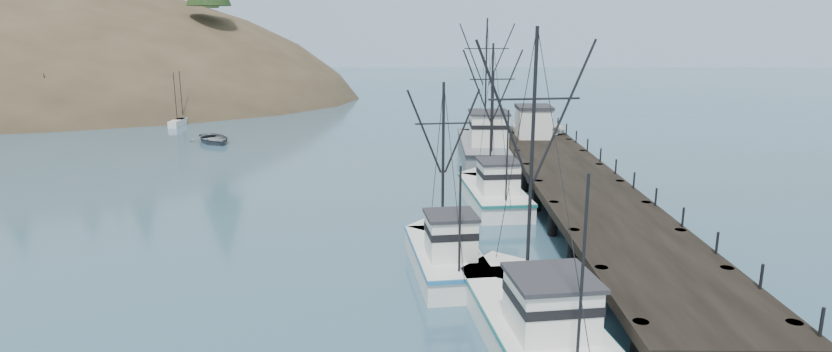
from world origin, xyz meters
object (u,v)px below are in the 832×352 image
Objects in this scene: pier at (579,185)px; pickup_truck at (539,126)px; trawler_far at (493,192)px; pier_shed at (533,121)px; work_vessel at (486,147)px; trawler_near at (534,320)px; motorboat at (214,143)px; trawler_mid at (445,255)px.

pickup_truck reaches higher than pier.
pier_shed is at bearing 70.79° from trawler_far.
trawler_near is at bearing -92.16° from work_vessel.
work_vessel is at bearing -50.66° from motorboat.
trawler_far is at bearing 73.45° from trawler_mid.
trawler_far is 17.55m from pickup_truck.
pier is at bearing -73.81° from work_vessel.
motorboat is (-31.13, 23.82, -1.69)m from pier.
motorboat is at bearing 142.58° from pier.
pier_shed is (5.39, 33.38, 2.60)m from trawler_near.
pickup_truck is (4.99, 2.48, 1.44)m from work_vessel.
pickup_truck is at bearing 80.03° from trawler_near.
trawler_near is 48.47m from motorboat.
pickup_truck is at bearing 26.47° from work_vessel.
work_vessel is at bearing 121.52° from pickup_truck.
trawler_near is 36.06m from pickup_truck.
trawler_mid is at bearing 166.74° from pickup_truck.
work_vessel reaches higher than trawler_near.
trawler_near is at bearing 175.08° from pickup_truck.
pier is 9.10× the size of pickup_truck.
pier is 18.03m from pickup_truck.
trawler_far is 34.06m from motorboat.
trawler_near is 1.12× the size of trawler_far.
trawler_far is (0.39, 19.03, 0.00)m from trawler_near.
trawler_near is 19.03m from trawler_far.
trawler_far is (-5.36, 1.56, -0.87)m from pier.
trawler_near is 1.28× the size of trawler_mid.
work_vessel reaches higher than trawler_far.
pickup_truck is (0.84, 2.09, -0.75)m from pier_shed.
motorboat is at bearing 139.18° from trawler_far.
trawler_mid is 0.87× the size of trawler_far.
trawler_far is 1.98× the size of motorboat.
motorboat is (-31.61, 5.82, -2.67)m from pickup_truck.
pier reaches higher than motorboat.
pier_shed is 0.58× the size of motorboat.
trawler_mid is (-8.92, -10.44, -0.87)m from pier.
trawler_far reaches higher than pier.
trawler_far is 2.25× the size of pickup_truck.
pier is 13.75× the size of pier_shed.
pier is 4.04× the size of trawler_far.
work_vessel is at bearing 86.50° from trawler_far.
trawler_near is 7.72m from trawler_mid.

